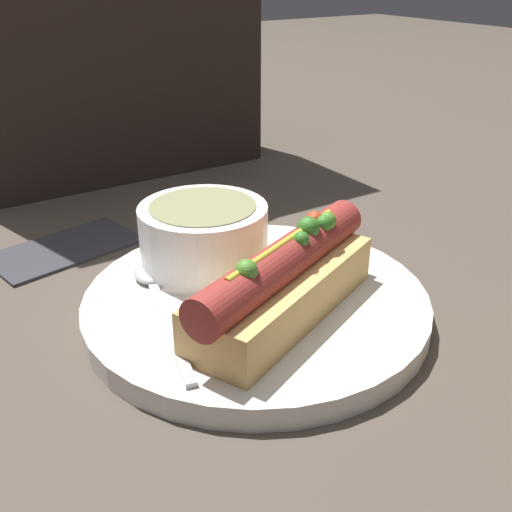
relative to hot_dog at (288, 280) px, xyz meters
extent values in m
plane|color=#4C4238|center=(0.00, 0.04, -0.05)|extent=(4.00, 4.00, 0.00)
cylinder|color=white|center=(0.00, 0.04, -0.04)|extent=(0.27, 0.27, 0.02)
cube|color=#DBAD60|center=(0.00, 0.00, -0.01)|extent=(0.18, 0.12, 0.04)
cylinder|color=#9E332D|center=(0.00, 0.00, 0.02)|extent=(0.19, 0.10, 0.03)
sphere|color=#387A28|center=(0.02, 0.01, 0.03)|extent=(0.02, 0.02, 0.02)
sphere|color=#387A28|center=(0.01, 0.00, 0.03)|extent=(0.01, 0.01, 0.01)
sphere|color=#518C2D|center=(0.05, 0.01, 0.03)|extent=(0.01, 0.01, 0.01)
sphere|color=#C63F1E|center=(0.04, 0.02, 0.03)|extent=(0.01, 0.01, 0.01)
sphere|color=#387A28|center=(0.04, 0.01, 0.03)|extent=(0.01, 0.01, 0.01)
sphere|color=#518C2D|center=(-0.05, -0.02, 0.03)|extent=(0.02, 0.02, 0.02)
cylinder|color=gold|center=(0.00, 0.00, 0.03)|extent=(0.12, 0.06, 0.01)
cylinder|color=white|center=(-0.02, 0.10, 0.00)|extent=(0.11, 0.11, 0.05)
cylinder|color=#8C8E60|center=(-0.02, 0.10, 0.02)|extent=(0.09, 0.09, 0.01)
cube|color=#B7B7BC|center=(-0.08, 0.02, -0.03)|extent=(0.04, 0.13, 0.00)
ellipsoid|color=#B7B7BC|center=(-0.06, 0.10, -0.02)|extent=(0.03, 0.04, 0.01)
cube|color=#333338|center=(-0.10, 0.23, -0.04)|extent=(0.15, 0.10, 0.01)
camera|label=1|loc=(-0.22, -0.30, 0.21)|focal=42.00mm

